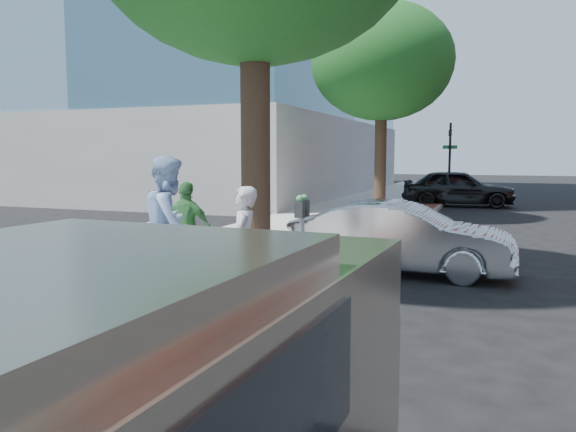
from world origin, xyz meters
The scene contains 13 objects.
ground centered at (0.00, 0.00, 0.00)m, with size 120.00×120.00×0.00m, color black.
sidewalk centered at (-1.50, 8.00, 0.07)m, with size 5.00×60.00×0.15m, color #9E9991.
brick_strip centered at (0.70, 8.00, 0.15)m, with size 0.60×60.00×0.01m, color brown.
curb centered at (1.05, 8.00, 0.07)m, with size 0.10×60.00×0.15m, color gray.
office_base centered at (-13.00, 22.00, 2.00)m, with size 18.20×22.20×4.00m, color gray.
signal_near centered at (0.90, 22.00, 2.25)m, with size 0.70×0.15×3.80m.
tree_far centered at (-0.50, 12.00, 5.30)m, with size 4.80×4.80×7.14m.
parking_meter centered at (0.82, 0.37, 1.21)m, with size 0.12×0.32×1.47m.
person_gray centered at (0.25, -0.39, 0.96)m, with size 0.59×0.39×1.62m, color #ACACB1.
person_officer centered at (-1.07, -0.13, 1.16)m, with size 0.98×0.77×2.02m, color #89A8D3.
person_green centered at (-1.51, 1.08, 0.95)m, with size 0.93×0.39×1.59m, color #397E3E.
sedan_silver centered at (1.76, 3.17, 0.67)m, with size 1.41×4.05×1.33m, color #A7A9AE.
bg_car centered at (1.64, 17.98, 0.80)m, with size 1.89×4.70×1.60m, color black.
Camera 1 is at (3.51, -7.15, 2.18)m, focal length 35.00 mm.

